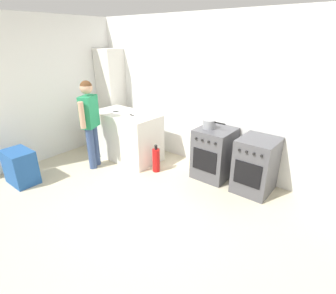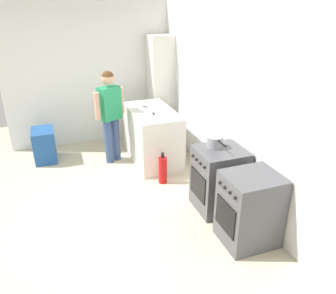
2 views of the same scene
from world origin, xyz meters
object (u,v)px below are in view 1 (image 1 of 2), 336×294
larder_cabinet (112,97)px  pot (209,124)px  oven_left (214,153)px  knife_carving (121,112)px  knife_chef (135,116)px  person (90,118)px  fire_extinguisher (156,160)px  recycling_crate_lower (22,175)px  oven_right (256,165)px  recycling_crate_upper (18,159)px

larder_cabinet → pot: bearing=-3.2°
oven_left → larder_cabinet: 2.71m
pot → knife_carving: 1.76m
pot → knife_chef: 1.36m
pot → larder_cabinet: larder_cabinet is taller
knife_carving → larder_cabinet: bearing=149.2°
knife_chef → larder_cabinet: larder_cabinet is taller
knife_carving → larder_cabinet: larder_cabinet is taller
person → fire_extinguisher: (1.02, 0.56, -0.70)m
person → fire_extinguisher: person is taller
recycling_crate_lower → larder_cabinet: 2.43m
fire_extinguisher → knife_chef: bearing=173.7°
fire_extinguisher → larder_cabinet: 2.03m
person → oven_right: bearing=21.7°
knife_carving → fire_extinguisher: 1.18m
oven_right → knife_carving: 2.62m
oven_left → pot: size_ratio=2.22×
oven_left → oven_right: (0.72, -0.00, -0.00)m
pot → recycling_crate_upper: bearing=-136.5°
knife_carving → larder_cabinet: (-0.82, 0.49, 0.10)m
fire_extinguisher → recycling_crate_upper: bearing=-131.1°
recycling_crate_lower → fire_extinguisher: bearing=48.9°
recycling_crate_lower → oven_right: bearing=35.2°
pot → fire_extinguisher: (-0.77, -0.44, -0.71)m
oven_left → oven_right: bearing=-0.0°
knife_carving → recycling_crate_upper: size_ratio=0.61×
larder_cabinet → oven_right: bearing=-1.7°
pot → oven_left: bearing=21.7°
oven_left → person: bearing=-151.2°
recycling_crate_lower → larder_cabinet: larder_cabinet is taller
fire_extinguisher → larder_cabinet: larder_cabinet is taller
knife_carving → pot: bearing=11.4°
knife_carving → knife_chef: 0.42m
oven_right → pot: size_ratio=2.22×
fire_extinguisher → recycling_crate_upper: (-1.45, -1.67, 0.20)m
pot → fire_extinguisher: pot is taller
person → recycling_crate_lower: person is taller
oven_left → knife_carving: (-1.83, -0.39, 0.48)m
oven_right → person: person is taller
oven_left → pot: 0.51m
oven_right → knife_carving: size_ratio=2.69×
knife_chef → fire_extinguisher: knife_chef is taller
pot → recycling_crate_upper: 3.10m
person → fire_extinguisher: bearing=28.8°
knife_chef → larder_cabinet: bearing=157.2°
knife_carving → knife_chef: (0.41, -0.03, 0.00)m
recycling_crate_upper → person: bearing=68.5°
fire_extinguisher → oven_right: bearing=16.8°
recycling_crate_upper → larder_cabinet: size_ratio=0.26×
recycling_crate_lower → recycling_crate_upper: recycling_crate_upper is taller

